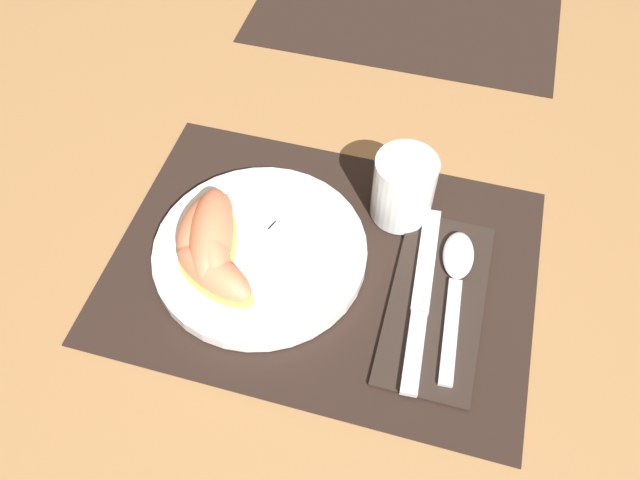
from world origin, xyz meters
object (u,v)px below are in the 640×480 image
at_px(juice_glass, 403,191).
at_px(citrus_wedge_3, 214,274).
at_px(citrus_wedge_2, 210,247).
at_px(knife, 421,299).
at_px(plate, 260,252).
at_px(spoon, 456,274).
at_px(citrus_wedge_0, 206,227).
at_px(fork, 275,232).
at_px(citrus_wedge_1, 212,236).

relative_size(juice_glass, citrus_wedge_3, 0.76).
xyz_separation_m(citrus_wedge_2, citrus_wedge_3, (0.01, -0.03, -0.00)).
xyz_separation_m(knife, citrus_wedge_2, (-0.22, -0.01, 0.03)).
bearing_deg(juice_glass, plate, -142.90).
relative_size(plate, knife, 1.03).
bearing_deg(knife, citrus_wedge_2, -176.48).
xyz_separation_m(knife, citrus_wedge_3, (-0.21, -0.04, 0.03)).
height_order(knife, spoon, spoon).
height_order(citrus_wedge_0, citrus_wedge_2, citrus_wedge_2).
bearing_deg(citrus_wedge_3, fork, 61.47).
height_order(plate, fork, fork).
xyz_separation_m(spoon, citrus_wedge_1, (-0.26, -0.04, 0.03)).
relative_size(fork, citrus_wedge_3, 1.63).
relative_size(plate, fork, 1.32).
height_order(spoon, fork, fork).
distance_m(juice_glass, citrus_wedge_1, 0.22).
distance_m(juice_glass, citrus_wedge_3, 0.23).
bearing_deg(knife, fork, 168.94).
xyz_separation_m(knife, citrus_wedge_1, (-0.23, -0.00, 0.03)).
bearing_deg(plate, citrus_wedge_3, -119.44).
xyz_separation_m(plate, fork, (0.01, 0.02, 0.01)).
relative_size(knife, citrus_wedge_3, 2.09).
bearing_deg(knife, spoon, 51.64).
bearing_deg(fork, knife, -11.06).
relative_size(juice_glass, citrus_wedge_0, 0.83).
relative_size(citrus_wedge_0, citrus_wedge_2, 0.91).
distance_m(fork, citrus_wedge_1, 0.07).
height_order(plate, citrus_wedge_0, citrus_wedge_0).
bearing_deg(knife, plate, 176.49).
xyz_separation_m(fork, citrus_wedge_3, (-0.04, -0.08, 0.01)).
bearing_deg(citrus_wedge_3, juice_glass, 43.26).
height_order(juice_glass, fork, juice_glass).
bearing_deg(citrus_wedge_0, spoon, 5.90).
xyz_separation_m(juice_glass, citrus_wedge_2, (-0.18, -0.13, -0.00)).
height_order(plate, juice_glass, juice_glass).
bearing_deg(citrus_wedge_1, knife, 0.33).
bearing_deg(citrus_wedge_3, spoon, 18.68).
distance_m(spoon, citrus_wedge_3, 0.25).
bearing_deg(citrus_wedge_1, juice_glass, 32.05).
height_order(juice_glass, citrus_wedge_3, juice_glass).
relative_size(fork, citrus_wedge_0, 1.78).
xyz_separation_m(plate, citrus_wedge_2, (-0.04, -0.02, 0.03)).
distance_m(fork, citrus_wedge_3, 0.09).
bearing_deg(juice_glass, fork, -147.16).
bearing_deg(juice_glass, citrus_wedge_2, -144.77).
bearing_deg(citrus_wedge_3, citrus_wedge_1, 113.45).
xyz_separation_m(plate, knife, (0.18, -0.01, -0.00)).
relative_size(plate, citrus_wedge_3, 2.15).
distance_m(fork, citrus_wedge_2, 0.07).
distance_m(knife, citrus_wedge_3, 0.21).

